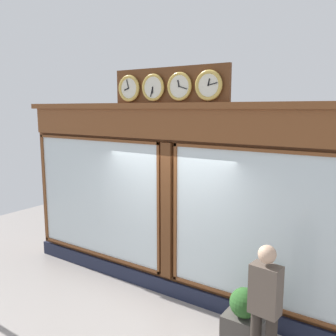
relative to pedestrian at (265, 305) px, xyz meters
name	(u,v)px	position (x,y,z in m)	size (l,w,h in m)	color
shop_facade	(172,199)	(2.08, -1.10, 0.78)	(6.92, 0.42, 3.94)	#5B3319
pedestrian	(265,305)	(0.00, 0.00, 0.00)	(0.38, 0.26, 1.69)	#312A24
planter_box	(243,332)	(0.40, -0.35, -0.70)	(0.56, 0.36, 0.46)	#4C4742
planter_shrub	(244,303)	(0.40, -0.35, -0.26)	(0.41, 0.41, 0.41)	#285623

